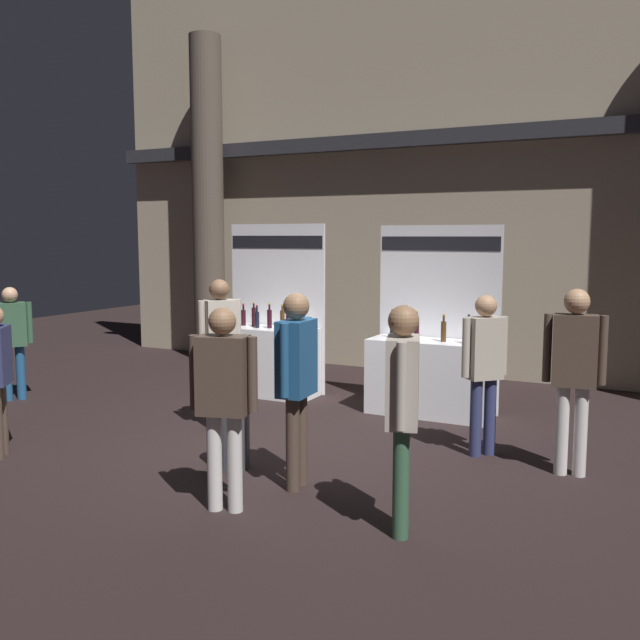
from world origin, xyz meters
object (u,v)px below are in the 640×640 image
object	(u,v)px
visitor_7	(223,390)
trash_bin	(231,437)
visitor_6	(402,398)
visitor_2	(296,371)
visitor_0	(220,341)
exhibitor_booth_0	(268,352)
visitor_8	(484,362)
visitor_4	(12,333)
exhibitor_booth_1	(431,368)
visitor_3	(574,365)

from	to	relation	value
visitor_7	trash_bin	bearing A→B (deg)	105.81
visitor_6	visitor_7	distance (m)	1.48
visitor_2	visitor_6	bearing A→B (deg)	62.61
visitor_0	visitor_6	distance (m)	3.42
exhibitor_booth_0	visitor_8	bearing A→B (deg)	-22.53
visitor_8	trash_bin	bearing A→B (deg)	-9.69
visitor_0	visitor_4	world-z (taller)	visitor_0
exhibitor_booth_1	visitor_0	world-z (taller)	exhibitor_booth_1
exhibitor_booth_1	visitor_2	size ratio (longest dim) A/B	1.36
visitor_7	visitor_3	bearing A→B (deg)	26.53
exhibitor_booth_0	visitor_6	bearing A→B (deg)	-47.05
visitor_3	visitor_6	world-z (taller)	visitor_3
trash_bin	visitor_4	bearing A→B (deg)	166.75
visitor_4	visitor_2	bearing A→B (deg)	113.33
visitor_8	visitor_4	bearing A→B (deg)	-40.64
visitor_0	visitor_8	size ratio (longest dim) A/B	1.06
visitor_0	visitor_6	world-z (taller)	visitor_0
trash_bin	visitor_4	xyz separation A→B (m)	(-4.30, 1.01, 0.64)
trash_bin	visitor_8	distance (m)	2.68
exhibitor_booth_1	visitor_4	bearing A→B (deg)	-160.92
trash_bin	visitor_7	size ratio (longest dim) A/B	0.36
visitor_3	trash_bin	bearing A→B (deg)	14.51
trash_bin	visitor_6	distance (m)	2.28
exhibitor_booth_0	visitor_8	distance (m)	3.78
visitor_2	visitor_6	xyz separation A→B (m)	(1.19, -0.50, -0.01)
exhibitor_booth_0	trash_bin	xyz separation A→B (m)	(1.35, -2.94, -0.30)
trash_bin	visitor_8	world-z (taller)	visitor_8
exhibitor_booth_0	visitor_7	bearing A→B (deg)	-63.56
exhibitor_booth_1	visitor_0	distance (m)	2.71
visitor_3	visitor_4	xyz separation A→B (m)	(-7.32, -0.26, -0.13)
visitor_0	visitor_4	size ratio (longest dim) A/B	1.13
visitor_4	visitor_6	size ratio (longest dim) A/B	0.89
visitor_7	exhibitor_booth_0	bearing A→B (deg)	100.81
exhibitor_booth_0	trash_bin	distance (m)	3.25
exhibitor_booth_1	visitor_3	distance (m)	2.55
trash_bin	visitor_3	xyz separation A→B (m)	(3.02, 1.27, 0.77)
trash_bin	visitor_8	bearing A→B (deg)	35.25
trash_bin	visitor_2	world-z (taller)	visitor_2
exhibitor_booth_0	visitor_2	size ratio (longest dim) A/B	1.38
exhibitor_booth_1	visitor_7	size ratio (longest dim) A/B	1.42
visitor_7	visitor_8	distance (m)	2.89
exhibitor_booth_0	visitor_7	world-z (taller)	exhibitor_booth_0
visitor_6	exhibitor_booth_0	bearing A→B (deg)	24.84
exhibitor_booth_1	visitor_7	xyz separation A→B (m)	(-0.53, -3.82, 0.43)
visitor_3	visitor_4	bearing A→B (deg)	-6.32
visitor_4	visitor_6	distance (m)	6.57
exhibitor_booth_0	visitor_6	distance (m)	4.99
visitor_2	visitor_3	xyz separation A→B (m)	(2.17, 1.47, -0.00)
visitor_6	visitor_8	size ratio (longest dim) A/B	1.05
visitor_4	visitor_3	bearing A→B (deg)	128.60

